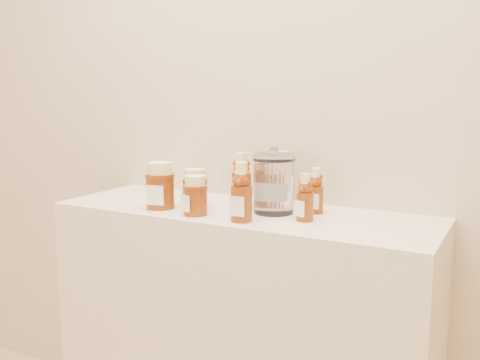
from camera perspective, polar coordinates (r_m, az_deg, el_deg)
The scene contains 11 objects.
wall_back at distance 1.80m, azimuth 3.28°, elevation 12.15°, with size 3.50×0.02×2.70m, color tan.
display_table at distance 1.81m, azimuth 0.19°, elevation -17.23°, with size 1.20×0.40×0.90m, color beige.
bear_bottle_back_left at distance 1.70m, azimuth 0.15°, elevation 0.41°, with size 0.07×0.07×0.20m, color #622407, non-canonical shape.
bear_bottle_back_mid at distance 1.72m, azimuth 4.53°, elevation 0.55°, with size 0.07×0.07×0.20m, color #622407, non-canonical shape.
bear_bottle_back_right at distance 1.63m, azimuth 8.04°, elevation -0.80°, with size 0.05×0.05×0.16m, color #622407, non-canonical shape.
bear_bottle_front_left at distance 1.50m, azimuth 0.15°, elevation -0.86°, with size 0.07×0.07×0.19m, color #622407, non-canonical shape.
bear_bottle_front_right at distance 1.52m, azimuth 6.97°, elevation -1.52°, with size 0.05×0.05×0.15m, color #622407, non-canonical shape.
honey_jar_left at distance 1.69m, azimuth -8.52°, elevation -0.57°, with size 0.09×0.09×0.15m, color #622407, non-canonical shape.
honey_jar_back at distance 1.68m, azimuth -4.81°, elevation -0.96°, with size 0.08×0.08×0.12m, color #622407, non-canonical shape.
honey_jar_front at distance 1.59m, azimuth -4.79°, elevation -1.64°, with size 0.08×0.08×0.12m, color #622407, non-canonical shape.
glass_canister at distance 1.61m, azimuth 3.61°, elevation -0.10°, with size 0.13×0.13×0.20m, color white, non-canonical shape.
Camera 1 is at (0.77, 0.12, 1.26)m, focal length 40.00 mm.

